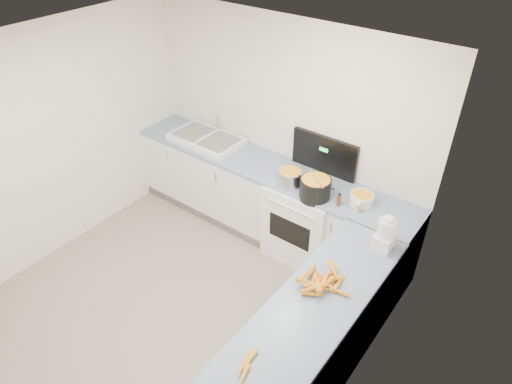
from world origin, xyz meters
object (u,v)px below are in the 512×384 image
Objects in this scene: black_pot at (315,189)px; spice_jar at (358,208)px; steel_pot at (290,179)px; stove at (306,218)px; food_processor at (385,235)px; extract_bottle at (339,200)px; mixing_bowl at (362,199)px; sink at (206,139)px.

spice_jar is (0.45, 0.03, -0.05)m from black_pot.
steel_pot is 0.31m from black_pot.
stove is 4.14× the size of food_processor.
food_processor is at bearing -18.63° from black_pot.
stove is 0.61m from black_pot.
spice_jar is 0.27× the size of food_processor.
stove reaches higher than spice_jar.
mixing_bowl is at bearing 46.08° from extract_bottle.
stove is 0.79m from mixing_bowl.
mixing_bowl is 1.91× the size of extract_bottle.
mixing_bowl is at bearing 133.04° from food_processor.
stove is 11.26× the size of extract_bottle.
food_processor is at bearing -14.89° from steel_pot.
food_processor is (1.18, -0.31, 0.07)m from steel_pot.
steel_pot is 0.77m from spice_jar.
extract_bottle reaches higher than spice_jar.
stove reaches higher than extract_bottle.
black_pot is at bearing -157.08° from mixing_bowl.
spice_jar is (2.07, -0.15, 0.01)m from sink.
stove is at bearing 168.06° from spice_jar.
extract_bottle is (1.88, -0.17, 0.02)m from sink.
extract_bottle is (0.43, -0.16, 0.53)m from stove.
food_processor is (0.86, -0.29, 0.05)m from black_pot.
steel_pot is 2.13× the size of extract_bottle.
sink is at bearing 169.20° from food_processor.
black_pot is at bearing -3.91° from steel_pot.
black_pot is (1.62, -0.18, 0.05)m from sink.
extract_bottle is at bearing -19.90° from stove.
stove reaches higher than sink.
stove is 1.54m from sink.
steel_pot is 0.75m from mixing_bowl.
mixing_bowl is (0.42, 0.18, -0.04)m from black_pot.
steel_pot is (1.31, -0.16, 0.04)m from sink.
spice_jar is at bearing 1.00° from steel_pot.
stove is 1.28m from food_processor.
food_processor reaches higher than black_pot.
sink is 2.05m from mixing_bowl.
steel_pot is 2.87× the size of spice_jar.
spice_jar is at bearing 7.25° from extract_bottle.
black_pot is 1.35× the size of mixing_bowl.
extract_bottle is at bearing 153.42° from food_processor.
spice_jar is (0.77, 0.01, -0.03)m from steel_pot.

